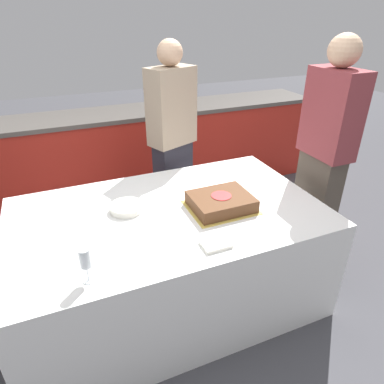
{
  "coord_description": "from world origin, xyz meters",
  "views": [
    {
      "loc": [
        -0.56,
        -1.71,
        1.82
      ],
      "look_at": [
        0.16,
        0.0,
        0.82
      ],
      "focal_mm": 32.0,
      "sensor_mm": 36.0,
      "label": 1
    }
  ],
  "objects_px": {
    "plate_stack": "(127,208)",
    "wine_glass": "(85,259)",
    "cake": "(221,202)",
    "person_seated_right": "(323,158)",
    "person_cutting_cake": "(172,144)"
  },
  "relations": [
    {
      "from": "plate_stack",
      "to": "wine_glass",
      "type": "relative_size",
      "value": 1.15
    },
    {
      "from": "plate_stack",
      "to": "wine_glass",
      "type": "xyz_separation_m",
      "value": [
        -0.3,
        -0.54,
        0.1
      ]
    },
    {
      "from": "wine_glass",
      "to": "plate_stack",
      "type": "bearing_deg",
      "value": 60.71
    },
    {
      "from": "cake",
      "to": "wine_glass",
      "type": "bearing_deg",
      "value": -158.0
    },
    {
      "from": "cake",
      "to": "wine_glass",
      "type": "relative_size",
      "value": 2.29
    },
    {
      "from": "person_seated_right",
      "to": "cake",
      "type": "bearing_deg",
      "value": -84.07
    },
    {
      "from": "cake",
      "to": "plate_stack",
      "type": "xyz_separation_m",
      "value": [
        -0.55,
        0.19,
        -0.02
      ]
    },
    {
      "from": "plate_stack",
      "to": "wine_glass",
      "type": "distance_m",
      "value": 0.63
    },
    {
      "from": "cake",
      "to": "person_cutting_cake",
      "type": "height_order",
      "value": "person_cutting_cake"
    },
    {
      "from": "cake",
      "to": "person_seated_right",
      "type": "relative_size",
      "value": 0.24
    },
    {
      "from": "plate_stack",
      "to": "person_seated_right",
      "type": "height_order",
      "value": "person_seated_right"
    },
    {
      "from": "plate_stack",
      "to": "person_cutting_cake",
      "type": "distance_m",
      "value": 0.88
    },
    {
      "from": "person_seated_right",
      "to": "person_cutting_cake",
      "type": "bearing_deg",
      "value": -132.78
    },
    {
      "from": "wine_glass",
      "to": "cake",
      "type": "bearing_deg",
      "value": 22.0
    },
    {
      "from": "wine_glass",
      "to": "person_seated_right",
      "type": "xyz_separation_m",
      "value": [
        1.7,
        0.43,
        0.04
      ]
    }
  ]
}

